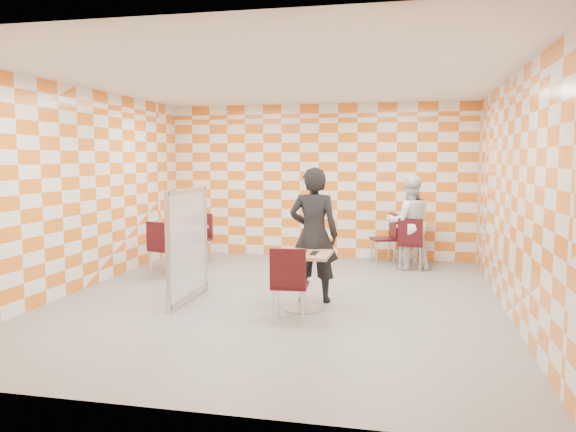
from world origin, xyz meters
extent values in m
plane|color=gray|center=(0.00, 0.00, 0.00)|extent=(7.00, 7.00, 0.00)
plane|color=white|center=(0.00, 0.00, 3.00)|extent=(7.00, 7.00, 0.00)
plane|color=white|center=(0.00, 3.50, 1.50)|extent=(6.00, 0.00, 6.00)
plane|color=white|center=(-3.00, 0.00, 1.50)|extent=(0.00, 7.00, 7.00)
plane|color=white|center=(3.00, 0.00, 1.50)|extent=(0.00, 7.00, 7.00)
cube|color=tan|center=(0.44, -0.45, 0.73)|extent=(0.70, 0.70, 0.04)
cylinder|color=#A5A5AA|center=(0.44, -0.45, 0.37)|extent=(0.08, 0.08, 0.70)
cylinder|color=#A5A5AA|center=(0.44, -0.45, 0.01)|extent=(0.50, 0.50, 0.03)
cube|color=tan|center=(1.89, 3.05, 0.73)|extent=(0.70, 0.70, 0.04)
cylinder|color=#A5A5AA|center=(1.89, 3.05, 0.37)|extent=(0.08, 0.08, 0.70)
cylinder|color=#A5A5AA|center=(1.89, 3.05, 0.01)|extent=(0.50, 0.50, 0.03)
cube|color=tan|center=(-2.11, 1.70, 0.73)|extent=(0.70, 0.70, 0.04)
cylinder|color=#A5A5AA|center=(-2.11, 1.70, 0.37)|extent=(0.08, 0.08, 0.70)
cylinder|color=#A5A5AA|center=(-2.11, 1.70, 0.01)|extent=(0.50, 0.50, 0.03)
cube|color=#390B11|center=(0.39, -1.01, 0.45)|extent=(0.45, 0.45, 0.04)
cube|color=#390B11|center=(0.40, -1.21, 0.70)|extent=(0.42, 0.07, 0.45)
cylinder|color=silver|center=(0.55, -0.83, 0.21)|extent=(0.03, 0.03, 0.43)
cylinder|color=silver|center=(0.21, -0.86, 0.21)|extent=(0.03, 0.03, 0.43)
cylinder|color=silver|center=(0.57, -1.17, 0.21)|extent=(0.03, 0.03, 0.43)
cylinder|color=silver|center=(0.23, -1.20, 0.21)|extent=(0.03, 0.03, 0.43)
cube|color=#390B11|center=(1.81, 2.53, 0.45)|extent=(0.47, 0.47, 0.04)
cube|color=#390B11|center=(1.78, 2.33, 0.70)|extent=(0.42, 0.09, 0.45)
cylinder|color=silver|center=(2.00, 2.68, 0.21)|extent=(0.03, 0.03, 0.43)
cylinder|color=silver|center=(1.66, 2.72, 0.21)|extent=(0.03, 0.03, 0.43)
cylinder|color=silver|center=(1.96, 2.34, 0.21)|extent=(0.03, 0.03, 0.43)
cylinder|color=silver|center=(1.62, 2.39, 0.21)|extent=(0.03, 0.03, 0.43)
cube|color=#390B11|center=(1.29, 3.06, 0.45)|extent=(0.54, 0.54, 0.04)
cube|color=#390B11|center=(1.48, 3.13, 0.70)|extent=(0.18, 0.41, 0.45)
cylinder|color=silver|center=(1.08, 3.16, 0.21)|extent=(0.03, 0.03, 0.43)
cylinder|color=silver|center=(1.19, 2.84, 0.21)|extent=(0.03, 0.03, 0.43)
cylinder|color=silver|center=(1.40, 3.28, 0.21)|extent=(0.03, 0.03, 0.43)
cylinder|color=silver|center=(1.51, 2.96, 0.21)|extent=(0.03, 0.03, 0.43)
cube|color=#390B11|center=(-2.18, 1.12, 0.45)|extent=(0.51, 0.51, 0.04)
cube|color=#390B11|center=(-2.23, 0.92, 0.70)|extent=(0.42, 0.14, 0.45)
cylinder|color=silver|center=(-1.97, 1.24, 0.21)|extent=(0.03, 0.03, 0.43)
cylinder|color=silver|center=(-2.30, 1.32, 0.21)|extent=(0.03, 0.03, 0.43)
cylinder|color=silver|center=(-2.05, 0.91, 0.21)|extent=(0.03, 0.03, 0.43)
cylinder|color=silver|center=(-2.38, 0.99, 0.21)|extent=(0.03, 0.03, 0.43)
cube|color=#390B11|center=(-2.04, 2.21, 0.45)|extent=(0.45, 0.45, 0.04)
cube|color=#390B11|center=(-2.02, 2.41, 0.70)|extent=(0.42, 0.07, 0.45)
cylinder|color=silver|center=(-2.22, 2.05, 0.21)|extent=(0.03, 0.03, 0.43)
cylinder|color=silver|center=(-1.88, 2.02, 0.21)|extent=(0.03, 0.03, 0.43)
cylinder|color=silver|center=(-2.19, 2.39, 0.21)|extent=(0.03, 0.03, 0.43)
cylinder|color=silver|center=(-1.86, 2.36, 0.21)|extent=(0.03, 0.03, 0.43)
cube|color=white|center=(-1.18, -0.33, 0.80)|extent=(0.02, 1.30, 1.40)
cube|color=#B2B2B7|center=(-1.18, -0.33, 1.52)|extent=(0.05, 1.30, 0.05)
cube|color=#B2B2B7|center=(-1.18, -0.33, 0.08)|extent=(0.05, 1.30, 0.05)
cube|color=#B2B2B7|center=(-1.18, -0.98, 0.80)|extent=(0.05, 0.05, 1.50)
cylinder|color=#B2B2B7|center=(-1.18, -0.98, 0.03)|extent=(0.08, 0.08, 0.05)
cube|color=#B2B2B7|center=(-1.18, 0.32, 0.80)|extent=(0.05, 0.05, 1.50)
cylinder|color=#B2B2B7|center=(-1.18, 0.32, 0.03)|extent=(0.08, 0.08, 0.05)
imported|color=black|center=(0.50, 0.03, 0.92)|extent=(0.67, 0.44, 1.84)
imported|color=white|center=(1.77, 2.58, 0.83)|extent=(0.92, 0.78, 1.66)
cube|color=silver|center=(0.44, -0.47, 0.75)|extent=(0.38, 0.34, 0.01)
cone|color=tan|center=(0.44, -0.47, 0.77)|extent=(0.40, 0.40, 0.02)
cone|color=#F2D88C|center=(0.44, -0.45, 0.78)|extent=(0.33, 0.33, 0.01)
cylinder|color=maroon|center=(0.38, -0.57, 0.79)|extent=(0.04, 0.04, 0.01)
cylinder|color=maroon|center=(0.49, -0.56, 0.79)|extent=(0.04, 0.04, 0.01)
cylinder|color=maroon|center=(0.44, -0.49, 0.79)|extent=(0.04, 0.04, 0.01)
cylinder|color=maroon|center=(0.39, -0.44, 0.79)|extent=(0.04, 0.04, 0.01)
cylinder|color=maroon|center=(0.50, -0.46, 0.79)|extent=(0.04, 0.04, 0.01)
torus|color=black|center=(0.49, -0.50, 0.79)|extent=(0.03, 0.03, 0.01)
torus|color=black|center=(0.42, -0.53, 0.79)|extent=(0.03, 0.03, 0.01)
torus|color=black|center=(0.46, -0.43, 0.79)|extent=(0.03, 0.03, 0.01)
torus|color=black|center=(0.37, -0.49, 0.79)|extent=(0.03, 0.03, 0.01)
cylinder|color=white|center=(1.76, 3.20, 0.83)|extent=(0.06, 0.06, 0.16)
cylinder|color=red|center=(1.76, 3.20, 0.93)|extent=(0.04, 0.04, 0.04)
cylinder|color=black|center=(1.96, 3.10, 0.85)|extent=(0.07, 0.07, 0.20)
cylinder|color=red|center=(1.96, 3.10, 0.96)|extent=(0.03, 0.03, 0.03)
camera|label=1|loc=(1.75, -7.42, 1.97)|focal=35.00mm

